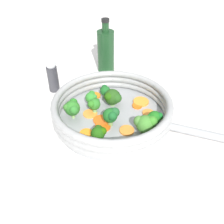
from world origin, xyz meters
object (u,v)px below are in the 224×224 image
at_px(skillet, 112,118).
at_px(carrot_slice_6, 127,130).
at_px(carrot_slice_8, 141,102).
at_px(mushroom_piece_0, 112,98).
at_px(carrot_slice_3, 148,113).
at_px(broccoli_floret_6, 111,115).
at_px(broccoli_floret_1, 105,90).
at_px(broccoli_floret_7, 155,118).
at_px(broccoli_floret_8, 72,108).
at_px(oil_bottle, 106,50).
at_px(broccoli_floret_4, 113,97).
at_px(carrot_slice_2, 86,133).
at_px(broccoli_floret_3, 145,123).
at_px(salt_shaker, 53,76).
at_px(carrot_slice_0, 137,106).
at_px(broccoli_floret_5, 91,97).
at_px(carrot_slice_1, 103,127).
at_px(carrot_slice_4, 90,114).
at_px(carrot_slice_5, 101,120).
at_px(broccoli_floret_0, 94,104).
at_px(carrot_slice_7, 95,96).
at_px(broccoli_floret_2, 99,133).

height_order(skillet, carrot_slice_6, carrot_slice_6).
distance_m(carrot_slice_8, mushroom_piece_0, 0.09).
bearing_deg(carrot_slice_3, broccoli_floret_6, 103.14).
xyz_separation_m(broccoli_floret_1, broccoli_floret_7, (-0.16, -0.10, 0.01)).
bearing_deg(broccoli_floret_7, broccoli_floret_8, 68.00).
bearing_deg(oil_bottle, broccoli_floret_4, 173.34).
height_order(broccoli_floret_1, broccoli_floret_6, broccoli_floret_6).
height_order(skillet, carrot_slice_2, carrot_slice_2).
relative_size(broccoli_floret_3, salt_shaker, 0.53).
bearing_deg(broccoli_floret_8, carrot_slice_0, -86.87).
bearing_deg(broccoli_floret_5, carrot_slice_1, -171.92).
height_order(carrot_slice_4, carrot_slice_6, carrot_slice_6).
distance_m(broccoli_floret_1, broccoli_floret_3, 0.19).
distance_m(carrot_slice_1, broccoli_floret_5, 0.10).
bearing_deg(carrot_slice_5, carrot_slice_6, -134.12).
xyz_separation_m(carrot_slice_6, broccoli_floret_0, (0.09, 0.07, 0.03)).
xyz_separation_m(carrot_slice_8, broccoli_floret_1, (0.05, 0.10, 0.02)).
height_order(skillet, carrot_slice_7, carrot_slice_7).
relative_size(broccoli_floret_5, mushroom_piece_0, 1.54).
height_order(carrot_slice_7, broccoli_floret_7, broccoli_floret_7).
bearing_deg(carrot_slice_8, carrot_slice_0, 135.64).
height_order(broccoli_floret_4, broccoli_floret_6, broccoli_floret_6).
relative_size(broccoli_floret_1, oil_bottle, 0.20).
bearing_deg(broccoli_floret_3, broccoli_floret_6, 60.71).
distance_m(carrot_slice_3, carrot_slice_5, 0.13).
xyz_separation_m(carrot_slice_2, broccoli_floret_1, (0.15, -0.08, 0.02)).
distance_m(broccoli_floret_4, oil_bottle, 0.24).
height_order(carrot_slice_6, mushroom_piece_0, mushroom_piece_0).
relative_size(carrot_slice_3, broccoli_floret_5, 0.70).
relative_size(carrot_slice_4, mushroom_piece_0, 1.35).
bearing_deg(carrot_slice_2, broccoli_floret_2, -142.82).
xyz_separation_m(carrot_slice_0, broccoli_floret_2, (-0.12, 0.13, 0.03)).
bearing_deg(carrot_slice_4, oil_bottle, -20.24).
relative_size(carrot_slice_7, broccoli_floret_2, 0.72).
bearing_deg(broccoli_floret_0, broccoli_floret_6, -151.08).
relative_size(carrot_slice_0, broccoli_floret_0, 0.64).
relative_size(carrot_slice_0, broccoli_floret_6, 0.54).
height_order(carrot_slice_2, carrot_slice_5, carrot_slice_2).
distance_m(broccoli_floret_6, broccoli_floret_7, 0.11).
relative_size(broccoli_floret_1, broccoli_floret_8, 0.72).
bearing_deg(broccoli_floret_4, broccoli_floret_6, 165.56).
bearing_deg(broccoli_floret_0, broccoli_floret_4, -69.70).
height_order(skillet, carrot_slice_0, carrot_slice_0).
bearing_deg(salt_shaker, broccoli_floret_1, -121.15).
height_order(broccoli_floret_2, mushroom_piece_0, broccoli_floret_2).
relative_size(broccoli_floret_2, broccoli_floret_5, 1.03).
bearing_deg(carrot_slice_3, carrot_slice_1, 102.22).
bearing_deg(broccoli_floret_4, carrot_slice_1, 152.32).
bearing_deg(broccoli_floret_3, carrot_slice_2, 80.96).
bearing_deg(broccoli_floret_3, carrot_slice_5, 56.42).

